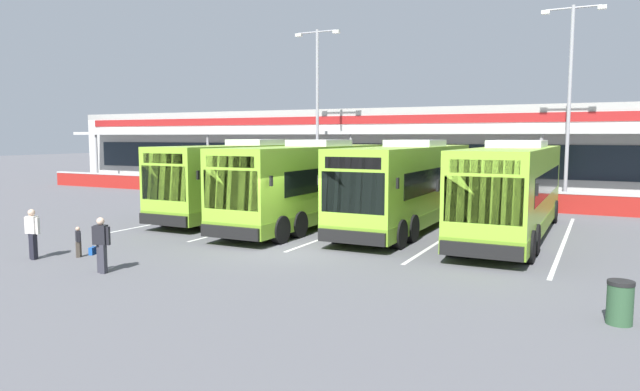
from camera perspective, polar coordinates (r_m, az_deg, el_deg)
ground_plane at (r=19.80m, az=-2.85°, el=-5.48°), size 200.00×200.00×0.00m
terminal_building at (r=44.82m, az=14.40°, el=4.63°), size 70.00×13.00×6.00m
red_barrier_wall at (r=32.98m, az=9.66°, el=0.03°), size 60.00×0.40×1.10m
coach_bus_leftmost at (r=28.44m, az=-7.33°, el=1.61°), size 2.99×12.15×3.78m
coach_bus_left_centre at (r=25.25m, az=-1.02°, el=1.11°), size 2.99×12.15×3.78m
coach_bus_centre at (r=24.60m, az=8.89°, el=0.91°), size 2.99×12.15×3.78m
coach_bus_right_centre at (r=23.30m, az=18.85°, el=0.38°), size 2.99×12.15×3.78m
bay_stripe_far_west at (r=29.36m, az=-11.38°, el=-1.82°), size 0.14×13.00×0.01m
bay_stripe_west at (r=26.99m, az=-4.33°, el=-2.40°), size 0.14×13.00×0.01m
bay_stripe_mid_west at (r=25.11m, az=3.92°, el=-3.03°), size 0.14×13.00×0.01m
bay_stripe_centre at (r=23.82m, az=13.30°, el=-3.67°), size 0.14×13.00×0.01m
bay_stripe_mid_east at (r=23.24m, az=23.45°, el=-4.25°), size 0.14×13.00×0.01m
pedestrian_with_handbag at (r=17.51m, az=-21.26°, el=-4.54°), size 0.65×0.36×1.62m
pedestrian_in_dark_coat at (r=20.34m, az=-27.03°, el=-3.33°), size 0.54×0.29×1.62m
pedestrian_child at (r=20.09m, az=-23.22°, el=-4.23°), size 0.32×0.25×1.00m
lamp_post_west at (r=38.52m, az=-0.27°, el=9.50°), size 3.24×0.28×11.00m
lamp_post_centre at (r=34.32m, az=23.89°, el=9.42°), size 3.24×0.28×11.00m
litter_bin at (r=13.59m, az=28.04°, el=-9.51°), size 0.54×0.54×0.93m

